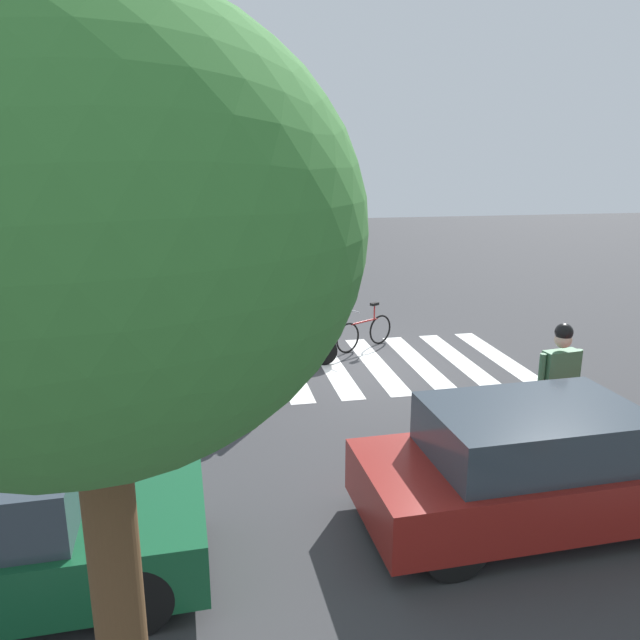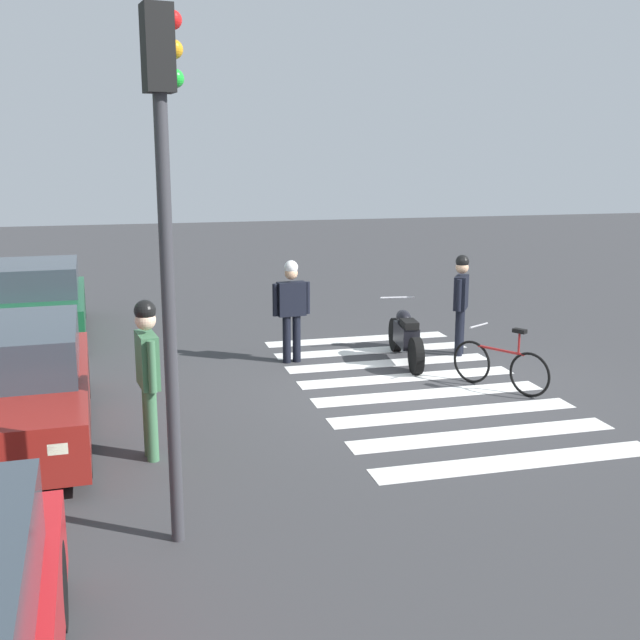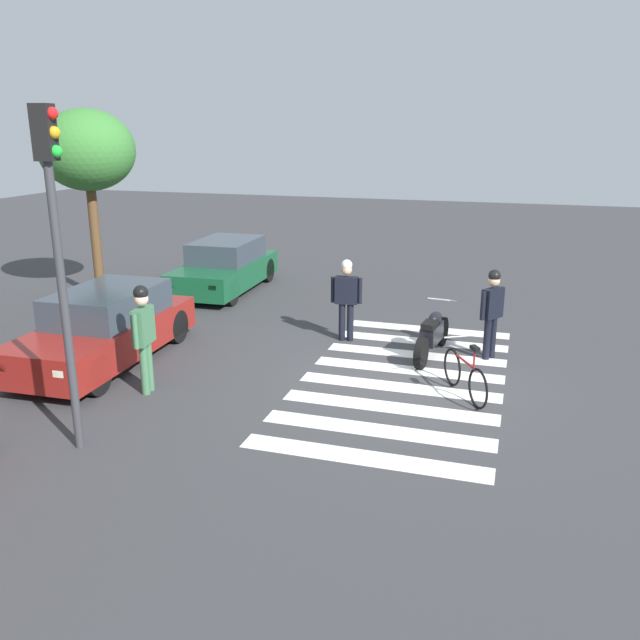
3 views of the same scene
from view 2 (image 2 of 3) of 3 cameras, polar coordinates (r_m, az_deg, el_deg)
The scene contains 10 objects.
ground_plane at distance 12.19m, azimuth 7.18°, elevation -4.80°, with size 60.00×60.00×0.00m, color #38383A.
police_motorcycle at distance 13.42m, azimuth 6.31°, elevation -1.21°, with size 2.14×0.62×1.02m.
leaning_bicycle at distance 12.11m, azimuth 13.12°, elevation -3.30°, with size 1.49×0.89×1.00m.
officer_on_foot at distance 13.21m, azimuth -2.12°, elevation 1.18°, with size 0.25×0.67×1.77m.
officer_by_motorcycle at distance 13.92m, azimuth 10.32°, elevation 1.65°, with size 0.59×0.43×1.80m.
pedestrian_bystander at distance 9.19m, azimuth -12.56°, elevation -3.35°, with size 0.70×0.26×1.91m.
crosswalk_stripes at distance 12.19m, azimuth 7.18°, elevation -4.78°, with size 6.75×3.58×0.01m.
car_maroon_wagon at distance 10.50m, azimuth -21.41°, elevation -4.49°, with size 4.42×1.88×1.42m.
car_green_compact at distance 16.31m, azimuth -19.98°, elevation 1.32°, with size 4.17×1.87×1.41m.
traffic_light_pole at distance 6.80m, azimuth -11.26°, elevation 8.55°, with size 0.28×0.35×4.72m.
Camera 2 is at (-10.81, 4.39, 3.54)m, focal length 43.53 mm.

